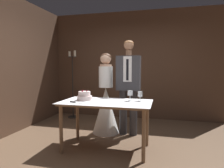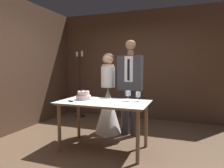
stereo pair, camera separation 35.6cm
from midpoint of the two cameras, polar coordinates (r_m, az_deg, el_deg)
The scene contains 11 objects.
ground_plane at distance 3.34m, azimuth 2.28°, elevation -18.81°, with size 40.00×40.00×0.00m, color brown.
wall_back at distance 5.28m, azimuth 9.94°, elevation 5.31°, with size 4.53×0.12×2.77m, color #513828.
wall_side_left at distance 4.28m, azimuth -27.21°, elevation 4.97°, with size 0.12×4.70×2.77m, color #513828.
cake_table at distance 3.23m, azimuth 0.74°, elevation -6.61°, with size 1.45×0.80×0.79m.
tiered_cake at distance 3.39m, azimuth -5.18°, elevation -3.41°, with size 0.25×0.25×0.17m.
cake_knife at distance 3.17m, azimuth -7.81°, elevation -5.08°, with size 0.38×0.14×0.02m.
wine_glass_near at distance 3.23m, azimuth 10.62°, elevation -3.11°, with size 0.07×0.07×0.16m.
wine_glass_middle at distance 3.24m, azimuth 7.76°, elevation -2.80°, with size 0.08×0.08×0.17m.
bride at distance 4.06m, azimuth 1.38°, elevation -5.64°, with size 0.54×0.54×1.61m.
groom at distance 3.88m, azimuth 7.84°, elevation 0.25°, with size 0.46×0.25×1.85m.
candle_stand at distance 5.39m, azimuth -7.29°, elevation -0.50°, with size 0.28×0.28×1.76m.
Camera 2 is at (1.09, -2.86, 1.34)m, focal length 32.00 mm.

